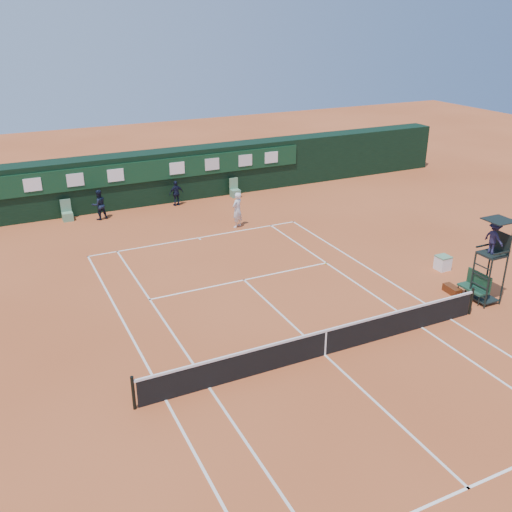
{
  "coord_description": "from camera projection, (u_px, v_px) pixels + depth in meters",
  "views": [
    {
      "loc": [
        -9.07,
        -13.49,
        10.46
      ],
      "look_at": [
        0.37,
        6.0,
        1.2
      ],
      "focal_mm": 40.0,
      "sensor_mm": 36.0,
      "label": 1
    }
  ],
  "objects": [
    {
      "name": "tennis_net",
      "position": [
        325.0,
        342.0,
        18.71
      ],
      "size": [
        12.9,
        0.1,
        1.1
      ],
      "color": "black",
      "rests_on": "ground"
    },
    {
      "name": "player_bench",
      "position": [
        476.0,
        285.0,
        22.42
      ],
      "size": [
        0.56,
        1.2,
        1.1
      ],
      "color": "#193F2C",
      "rests_on": "ground"
    },
    {
      "name": "tennis_ball",
      "position": [
        326.0,
        264.0,
        25.69
      ],
      "size": [
        0.07,
        0.07,
        0.07
      ],
      "primitive_type": "sphere",
      "color": "gold",
      "rests_on": "ground"
    },
    {
      "name": "cooler",
      "position": [
        443.0,
        263.0,
        25.08
      ],
      "size": [
        0.57,
        0.57,
        0.65
      ],
      "color": "white",
      "rests_on": "ground"
    },
    {
      "name": "back_wall",
      "position": [
        157.0,
        177.0,
        33.82
      ],
      "size": [
        40.0,
        1.65,
        3.0
      ],
      "color": "black",
      "rests_on": "ground"
    },
    {
      "name": "court_lines",
      "position": [
        325.0,
        355.0,
        18.91
      ],
      "size": [
        11.05,
        23.85,
        0.01
      ],
      "color": "white",
      "rests_on": "ground"
    },
    {
      "name": "ball_kid_left",
      "position": [
        99.0,
        205.0,
        31.03
      ],
      "size": [
        0.91,
        0.77,
        1.66
      ],
      "primitive_type": "imported",
      "rotation": [
        0.0,
        0.0,
        3.34
      ],
      "color": "black",
      "rests_on": "ground"
    },
    {
      "name": "ball_kid_right",
      "position": [
        176.0,
        193.0,
        33.3
      ],
      "size": [
        0.91,
        0.47,
        1.49
      ],
      "primitive_type": "imported",
      "rotation": [
        0.0,
        0.0,
        3.26
      ],
      "color": "black",
      "rests_on": "ground"
    },
    {
      "name": "player",
      "position": [
        237.0,
        210.0,
        29.85
      ],
      "size": [
        0.82,
        0.74,
        1.89
      ],
      "primitive_type": "imported",
      "rotation": [
        0.0,
        0.0,
        3.67
      ],
      "color": "silver",
      "rests_on": "ground"
    },
    {
      "name": "linesman_chair_left",
      "position": [
        67.0,
        215.0,
        31.05
      ],
      "size": [
        0.55,
        0.5,
        1.15
      ],
      "color": "#62966B",
      "rests_on": "ground"
    },
    {
      "name": "umpire_chair",
      "position": [
        494.0,
        244.0,
        21.41
      ],
      "size": [
        0.96,
        0.95,
        3.42
      ],
      "color": "black",
      "rests_on": "ground"
    },
    {
      "name": "ground",
      "position": [
        325.0,
        355.0,
        18.91
      ],
      "size": [
        90.0,
        90.0,
        0.0
      ],
      "primitive_type": "plane",
      "color": "#C65B2E",
      "rests_on": "ground"
    },
    {
      "name": "linesman_chair_right",
      "position": [
        235.0,
        192.0,
        35.06
      ],
      "size": [
        0.55,
        0.5,
        1.15
      ],
      "color": "#5E906E",
      "rests_on": "ground"
    },
    {
      "name": "tennis_bag",
      "position": [
        452.0,
        290.0,
        23.03
      ],
      "size": [
        0.4,
        0.82,
        0.3
      ],
      "primitive_type": "cube",
      "rotation": [
        0.0,
        0.0,
        -0.07
      ],
      "color": "black",
      "rests_on": "ground"
    }
  ]
}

